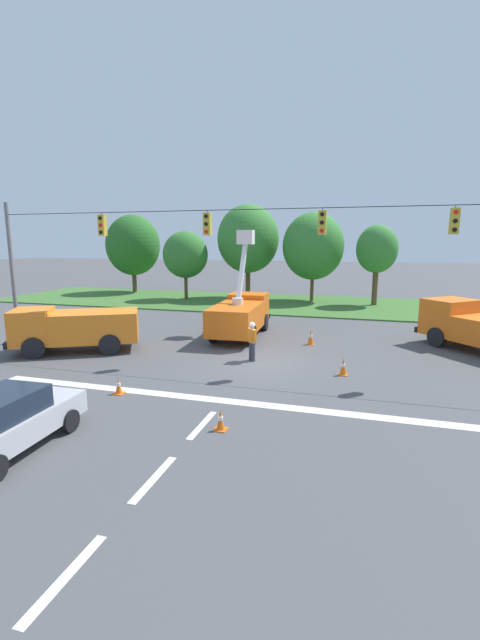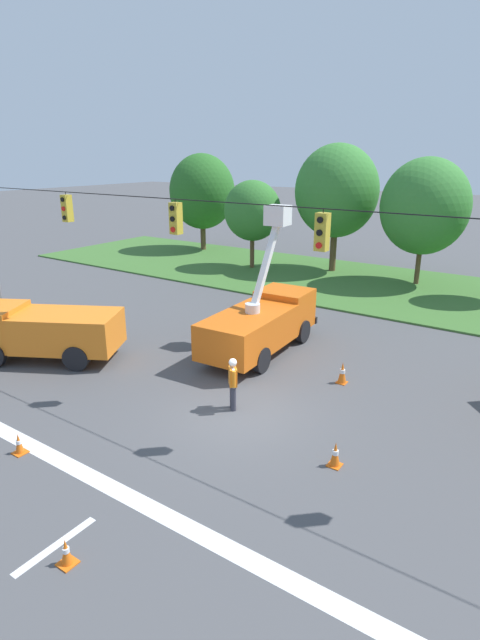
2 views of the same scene
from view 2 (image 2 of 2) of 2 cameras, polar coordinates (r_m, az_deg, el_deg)
ground_plane at (r=16.22m, az=-0.19°, el=-10.69°), size 200.00×200.00×0.00m
grass_verge at (r=31.71m, az=18.65°, el=3.16°), size 56.00×12.00×0.10m
lane_markings at (r=12.48m, az=-18.26°, el=-21.93°), size 17.60×15.25×0.01m
signal_gantry at (r=14.53m, az=-0.17°, el=5.26°), size 26.20×0.33×7.20m
tree_far_west at (r=42.75m, az=-4.35°, el=14.40°), size 5.52×5.23×7.95m
tree_west at (r=35.60m, az=1.43°, el=12.36°), size 4.09×3.70×6.20m
tree_centre at (r=35.05m, az=10.99°, el=14.24°), size 5.59×5.56×8.59m
tree_east at (r=32.73m, az=20.36°, el=12.06°), size 5.27×5.35×7.77m
utility_truck_bucket_lift at (r=20.65m, az=2.52°, el=-0.06°), size 2.64×6.66×5.92m
utility_truck_support_far at (r=21.40m, az=-21.39°, el=-1.07°), size 6.25×4.81×2.14m
road_worker at (r=16.07m, az=-0.82°, el=-6.97°), size 0.48×0.51×1.77m
traffic_cone_foreground_left at (r=15.45m, az=-23.94°, el=-12.82°), size 0.36×0.36×0.61m
traffic_cone_foreground_right at (r=18.45m, az=11.62°, el=-5.92°), size 0.36×0.36×0.81m
traffic_cone_mid_left at (r=13.90m, az=10.84°, el=-14.83°), size 0.36×0.36×0.71m
traffic_cone_mid_right at (r=11.60m, az=-19.25°, el=-23.78°), size 0.36×0.36×0.61m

